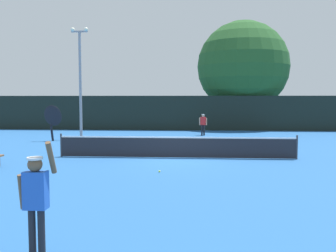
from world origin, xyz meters
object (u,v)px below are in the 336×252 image
large_tree (243,67)px  parked_car_near (201,118)px  player_receiving (203,123)px  parked_car_mid (284,118)px  player_serving (37,192)px  tennis_ball (159,171)px  light_pole (80,75)px

large_tree → parked_car_near: size_ratio=2.25×
player_receiving → parked_car_near: (0.03, 9.81, -0.17)m
parked_car_mid → parked_car_near: bearing=-168.7°
player_serving → player_receiving: (3.27, 21.00, -0.20)m
tennis_ball → light_pole: bearing=120.0°
light_pole → large_tree: size_ratio=0.75×
large_tree → parked_car_near: (-3.79, 2.07, -4.85)m
parked_car_near → parked_car_mid: 8.42m
player_receiving → parked_car_mid: (8.38, 10.86, -0.17)m
parked_car_near → large_tree: bearing=-23.4°
player_serving → large_tree: large_tree is taller
tennis_ball → parked_car_near: 23.55m
player_serving → light_pole: size_ratio=0.35×
light_pole → parked_car_mid: 21.72m
parked_car_near → parked_car_mid: same height
player_serving → parked_car_mid: 33.93m
light_pole → large_tree: (12.08, 10.39, 1.38)m
tennis_ball → parked_car_mid: 26.60m
player_serving → parked_car_mid: bearing=69.9°
player_serving → player_receiving: 21.25m
parked_car_mid → large_tree: bearing=-141.5°
large_tree → tennis_ball: bearing=-105.0°
tennis_ball → large_tree: large_tree is taller
parked_car_mid → light_pole: bearing=-136.8°
parked_car_near → light_pole: bearing=-118.3°
parked_car_near → parked_car_mid: size_ratio=1.01×
light_pole → player_receiving: bearing=17.8°
player_receiving → light_pole: 9.28m
light_pole → tennis_ball: bearing=-60.0°
large_tree → parked_car_mid: (4.56, 3.13, -4.85)m
tennis_ball → parked_car_mid: bearing=67.2°
tennis_ball → player_receiving: bearing=82.0°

